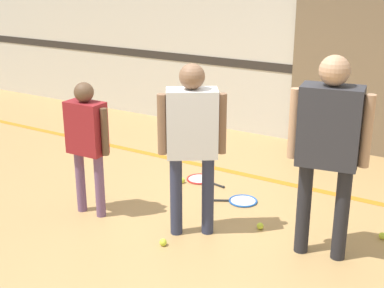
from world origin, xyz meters
name	(u,v)px	position (x,y,z in m)	size (l,w,h in m)	color
ground_plane	(204,231)	(0.00, 0.00, 0.00)	(16.00, 16.00, 0.00)	tan
wall_back	(321,29)	(0.00, 3.06, 1.60)	(16.00, 0.07, 3.20)	beige
wall_panel	(379,75)	(0.82, 3.00, 1.07)	(2.31, 0.05, 2.13)	#756047
floor_stripe	(267,179)	(0.00, 1.49, 0.00)	(14.40, 0.10, 0.01)	orange
person_instructor	(192,132)	(-0.08, -0.08, 1.00)	(0.52, 0.46, 1.61)	#2D334C
person_student_left	(87,135)	(-1.17, -0.26, 0.84)	(0.52, 0.22, 1.36)	#6B4C70
person_student_right	(329,137)	(1.07, 0.16, 1.08)	(0.66, 0.35, 1.75)	#232328
racket_spare_on_floor	(201,179)	(-0.66, 1.07, 0.01)	(0.55, 0.37, 0.03)	red
racket_second_spare	(241,201)	(0.01, 0.78, 0.01)	(0.55, 0.42, 0.03)	blue
tennis_ball_near_instructor	(163,242)	(-0.18, -0.43, 0.03)	(0.07, 0.07, 0.07)	#CCE038
tennis_ball_by_spare_racket	(182,180)	(-0.80, 0.88, 0.03)	(0.07, 0.07, 0.07)	#CCE038
tennis_ball_stray_left	(260,226)	(0.44, 0.32, 0.03)	(0.07, 0.07, 0.07)	#CCE038
tennis_ball_stray_right	(382,236)	(1.49, 0.73, 0.03)	(0.07, 0.07, 0.07)	#CCE038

